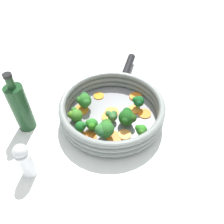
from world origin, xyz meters
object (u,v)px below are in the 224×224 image
(carrot_slice_0, at_px, (82,110))
(carrot_slice_3, at_px, (99,96))
(carrot_slice_9, at_px, (111,112))
(broccoli_floret_4, at_px, (105,129))
(carrot_slice_10, at_px, (134,109))
(skillet, at_px, (112,117))
(carrot_slice_4, at_px, (88,138))
(mushroom_piece_0, at_px, (102,126))
(broccoli_floret_5, at_px, (81,127))
(broccoli_floret_7, at_px, (141,131))
(carrot_slice_5, at_px, (136,97))
(broccoli_floret_6, at_px, (75,115))
(broccoli_floret_8, at_px, (127,117))
(carrot_slice_2, at_px, (109,117))
(broccoli_floret_1, at_px, (84,100))
(broccoli_floret_3, at_px, (92,124))
(salt_shaker, at_px, (25,160))
(broccoli_floret_0, at_px, (138,102))
(broccoli_floret_2, at_px, (111,116))
(carrot_slice_6, at_px, (113,137))
(carrot_slice_1, at_px, (144,114))
(carrot_slice_8, at_px, (125,135))
(oil_bottle, at_px, (21,107))
(carrot_slice_7, at_px, (107,128))

(carrot_slice_0, xyz_separation_m, carrot_slice_3, (-0.05, -0.06, -0.00))
(carrot_slice_9, distance_m, broccoli_floret_4, 0.10)
(carrot_slice_0, distance_m, carrot_slice_10, 0.16)
(skillet, height_order, carrot_slice_10, carrot_slice_10)
(carrot_slice_4, bearing_deg, mushroom_piece_0, -139.29)
(broccoli_floret_5, bearing_deg, carrot_slice_4, 127.64)
(carrot_slice_4, xyz_separation_m, broccoli_floret_7, (-0.14, 0.01, 0.03))
(carrot_slice_5, distance_m, broccoli_floret_6, 0.21)
(carrot_slice_3, bearing_deg, carrot_slice_0, 48.60)
(carrot_slice_3, height_order, broccoli_floret_8, broccoli_floret_8)
(carrot_slice_0, distance_m, carrot_slice_5, 0.18)
(carrot_slice_2, relative_size, broccoli_floret_1, 0.82)
(broccoli_floret_3, height_order, broccoli_floret_6, broccoli_floret_6)
(carrot_slice_9, relative_size, salt_shaker, 0.41)
(carrot_slice_9, xyz_separation_m, broccoli_floret_1, (0.08, -0.02, 0.03))
(carrot_slice_10, height_order, broccoli_floret_0, broccoli_floret_0)
(broccoli_floret_1, relative_size, broccoli_floret_4, 0.94)
(broccoli_floret_2, height_order, mushroom_piece_0, broccoli_floret_2)
(carrot_slice_6, bearing_deg, broccoli_floret_2, -89.92)
(mushroom_piece_0, bearing_deg, carrot_slice_6, 126.14)
(carrot_slice_1, bearing_deg, broccoli_floret_6, 3.71)
(broccoli_floret_0, relative_size, mushroom_piece_0, 1.93)
(broccoli_floret_2, bearing_deg, carrot_slice_3, -72.79)
(broccoli_floret_5, xyz_separation_m, mushroom_piece_0, (-0.06, -0.01, -0.02))
(carrot_slice_9, xyz_separation_m, broccoli_floret_7, (-0.08, 0.10, 0.03))
(carrot_slice_2, bearing_deg, carrot_slice_9, -110.77)
(carrot_slice_0, xyz_separation_m, broccoli_floret_0, (-0.17, 0.01, 0.03))
(carrot_slice_1, xyz_separation_m, carrot_slice_3, (0.14, -0.09, -0.00))
(skillet, height_order, carrot_slice_1, carrot_slice_1)
(broccoli_floret_1, distance_m, broccoli_floret_7, 0.20)
(carrot_slice_8, distance_m, broccoli_floret_4, 0.06)
(broccoli_floret_7, bearing_deg, carrot_slice_2, -43.98)
(oil_bottle, bearing_deg, broccoli_floret_5, 165.38)
(carrot_slice_6, distance_m, mushroom_piece_0, 0.05)
(carrot_slice_1, distance_m, broccoli_floret_6, 0.21)
(skillet, height_order, carrot_slice_5, carrot_slice_5)
(broccoli_floret_6, bearing_deg, salt_shaker, 55.42)
(carrot_slice_3, distance_m, broccoli_floret_4, 0.18)
(carrot_slice_9, distance_m, broccoli_floret_5, 0.11)
(broccoli_floret_0, height_order, broccoli_floret_4, broccoli_floret_4)
(broccoli_floret_6, xyz_separation_m, broccoli_floret_8, (-0.15, 0.02, 0.01))
(skillet, relative_size, carrot_slice_10, 7.81)
(carrot_slice_7, height_order, salt_shaker, salt_shaker)
(broccoli_floret_5, bearing_deg, carrot_slice_3, -109.13)
(broccoli_floret_8, bearing_deg, carrot_slice_8, 76.53)
(carrot_slice_6, xyz_separation_m, broccoli_floret_0, (-0.08, -0.11, 0.03))
(carrot_slice_7, xyz_separation_m, carrot_slice_10, (-0.09, -0.07, 0.00))
(broccoli_floret_1, bearing_deg, carrot_slice_0, 35.98)
(carrot_slice_0, bearing_deg, broccoli_floret_8, 153.78)
(carrot_slice_8, bearing_deg, carrot_slice_4, 1.89)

